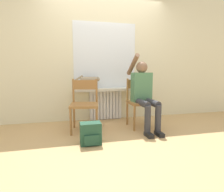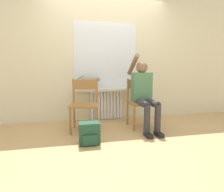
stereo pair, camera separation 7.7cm
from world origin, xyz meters
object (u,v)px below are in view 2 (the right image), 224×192
at_px(chair_right, 141,101).
at_px(person, 144,91).
at_px(backpack, 89,133).
at_px(chair_left, 84,103).
at_px(cat, 90,81).

xyz_separation_m(chair_right, person, (-0.00, -0.13, 0.20)).
relative_size(person, backpack, 4.32).
bearing_deg(person, backpack, -153.12).
relative_size(chair_right, person, 0.67).
xyz_separation_m(person, backpack, (-1.01, -0.51, -0.52)).
distance_m(chair_left, backpack, 0.72).
distance_m(chair_right, cat, 1.09).
bearing_deg(chair_left, backpack, -78.95).
height_order(chair_right, person, person).
relative_size(chair_right, backpack, 2.88).
bearing_deg(cat, person, -37.60).
xyz_separation_m(cat, backpack, (-0.13, -1.18, -0.68)).
height_order(chair_left, cat, cat).
relative_size(person, cat, 2.47).
bearing_deg(chair_left, chair_right, 9.71).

